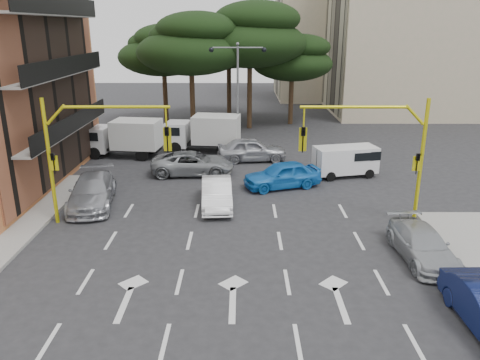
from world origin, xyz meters
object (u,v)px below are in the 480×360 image
object	(u,v)px
signal_mast_left	(87,144)
box_truck_b	(203,133)
car_white_hatch	(217,193)
van_white	(345,161)
car_silver_parked	(422,244)
car_silver_wagon	(92,191)
car_silver_cross_a	(193,163)
car_blue_compact	(282,175)
box_truck_a	(124,138)
signal_mast_right	(384,145)
car_silver_cross_b	(252,149)
street_lamp_center	(238,78)

from	to	relation	value
signal_mast_left	box_truck_b	world-z (taller)	signal_mast_left
car_white_hatch	van_white	world-z (taller)	van_white
van_white	car_silver_parked	bearing A→B (deg)	-8.73
signal_mast_left	car_silver_wagon	distance (m)	3.95
signal_mast_left	car_silver_parked	bearing A→B (deg)	-14.19
car_silver_cross_a	van_white	bearing A→B (deg)	-94.61
car_blue_compact	car_silver_parked	world-z (taller)	car_blue_compact
van_white	box_truck_a	world-z (taller)	box_truck_a
signal_mast_right	car_silver_wagon	size ratio (longest dim) A/B	1.13
car_silver_cross_a	box_truck_a	xyz separation A→B (m)	(-5.37, 4.26, 0.62)
signal_mast_right	van_white	size ratio (longest dim) A/B	1.56
signal_mast_right	car_silver_cross_b	bearing A→B (deg)	118.02
signal_mast_left	van_white	xyz separation A→B (m)	(13.61, 7.45, -2.92)
signal_mast_left	car_silver_cross_a	world-z (taller)	signal_mast_left
signal_mast_left	car_white_hatch	xyz separation A→B (m)	(5.80, 2.18, -3.16)
street_lamp_center	car_silver_cross_b	xyz separation A→B (m)	(1.00, -3.10, -4.61)
car_white_hatch	car_silver_cross_b	size ratio (longest dim) A/B	0.91
street_lamp_center	car_silver_parked	world-z (taller)	street_lamp_center
signal_mast_right	box_truck_b	world-z (taller)	signal_mast_right
car_silver_parked	car_silver_cross_b	bearing A→B (deg)	111.60
car_silver_wagon	box_truck_b	size ratio (longest dim) A/B	0.95
car_silver_cross_b	box_truck_a	size ratio (longest dim) A/B	0.88
signal_mast_left	car_silver_wagon	xyz separation A→B (m)	(-0.76, 2.32, -3.11)
car_silver_parked	car_silver_wagon	bearing A→B (deg)	155.76
street_lamp_center	car_blue_compact	bearing A→B (deg)	-73.10
car_white_hatch	car_silver_wagon	xyz separation A→B (m)	(-6.57, 0.13, 0.05)
van_white	box_truck_a	bearing A→B (deg)	-119.70
signal_mast_left	street_lamp_center	distance (m)	15.65
signal_mast_left	car_silver_wagon	size ratio (longest dim) A/B	1.13
signal_mast_left	car_silver_parked	distance (m)	15.21
van_white	box_truck_b	xyz separation A→B (m)	(-9.40, 6.05, 0.42)
car_silver_cross_a	car_silver_wagon	bearing A→B (deg)	136.02
signal_mast_right	van_white	xyz separation A→B (m)	(0.00, 7.45, -2.92)
street_lamp_center	van_white	size ratio (longest dim) A/B	2.02
car_silver_cross_a	car_silver_parked	distance (m)	15.44
box_truck_a	car_silver_parked	bearing A→B (deg)	-127.92
car_blue_compact	car_silver_cross_b	size ratio (longest dim) A/B	0.94
car_blue_compact	car_silver_wagon	xyz separation A→B (m)	(-10.24, -2.90, 0.00)
street_lamp_center	car_white_hatch	xyz separation A→B (m)	(-1.00, -11.83, -4.71)
car_silver_wagon	street_lamp_center	bearing A→B (deg)	47.62
street_lamp_center	car_white_hatch	distance (m)	12.77
car_blue_compact	box_truck_b	world-z (taller)	box_truck_b
car_silver_cross_b	car_blue_compact	bearing A→B (deg)	-169.68
car_silver_wagon	car_blue_compact	bearing A→B (deg)	6.36
van_white	box_truck_b	distance (m)	11.19
van_white	street_lamp_center	bearing A→B (deg)	-146.71
car_silver_wagon	car_silver_cross_b	xyz separation A→B (m)	(8.57, 8.59, 0.05)
signal_mast_left	car_silver_cross_b	xyz separation A→B (m)	(7.80, 10.91, -3.07)
car_silver_cross_b	car_silver_parked	bearing A→B (deg)	-161.64
signal_mast_right	signal_mast_left	xyz separation A→B (m)	(-13.61, 0.00, 0.00)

